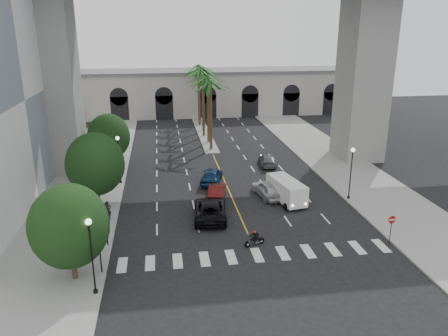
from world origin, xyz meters
TOP-DOWN VIEW (x-y plane):
  - ground at (0.00, 0.00)m, footprint 140.00×140.00m
  - sidewalk_left at (-15.00, 15.00)m, footprint 8.00×100.00m
  - sidewalk_right at (15.00, 15.00)m, footprint 8.00×100.00m
  - median at (0.00, 38.00)m, footprint 2.00×24.00m
  - pier_building at (0.00, 55.00)m, footprint 71.00×10.50m
  - bridge at (3.42, 22.00)m, footprint 75.00×13.00m
  - palm_a at (0.00, 28.00)m, footprint 3.20×3.20m
  - palm_b at (0.10, 32.00)m, footprint 3.20×3.20m
  - palm_c at (-0.20, 36.00)m, footprint 3.20×3.20m
  - palm_d at (0.15, 40.00)m, footprint 3.20×3.20m
  - palm_e at (-0.10, 44.00)m, footprint 3.20×3.20m
  - palm_f at (0.20, 48.00)m, footprint 3.20×3.20m
  - street_tree_near at (-13.00, -3.00)m, footprint 5.20×5.20m
  - street_tree_mid at (-13.00, 10.00)m, footprint 5.44×5.44m
  - street_tree_far at (-13.00, 22.00)m, footprint 5.04×5.04m
  - lamp_post_left_near at (-11.40, -5.00)m, footprint 0.40×0.40m
  - lamp_post_left_far at (-11.40, 16.00)m, footprint 0.40×0.40m
  - lamp_post_right at (11.40, 8.00)m, footprint 0.40×0.40m
  - traffic_signal_near at (-11.30, -2.50)m, footprint 0.25×0.18m
  - traffic_signal_far at (-11.30, 1.50)m, footprint 0.25×0.18m
  - motorcycle_rider at (0.16, 0.02)m, footprint 1.72×0.75m
  - car_a at (3.65, 9.95)m, footprint 2.82×5.19m
  - car_b at (-1.50, 10.25)m, footprint 2.53×4.77m
  - car_c at (-2.73, 5.68)m, footprint 3.35×6.25m
  - car_d at (6.12, 20.20)m, footprint 2.49×4.90m
  - car_e at (-1.50, 14.89)m, footprint 3.25×5.31m
  - cargo_van at (5.09, 8.35)m, footprint 2.92×5.55m
  - pedestrian_a at (-11.73, 6.34)m, footprint 0.76×0.68m
  - pedestrian_b at (-12.86, 4.34)m, footprint 1.05×0.90m
  - do_not_enter_sign at (10.50, -1.71)m, footprint 0.64×0.10m

SIDE VIEW (x-z plane):
  - ground at x=0.00m, z-range 0.00..0.00m
  - sidewalk_left at x=-15.00m, z-range 0.00..0.15m
  - sidewalk_right at x=15.00m, z-range 0.00..0.15m
  - median at x=0.00m, z-range 0.00..0.20m
  - motorcycle_rider at x=0.16m, z-range -0.06..1.24m
  - car_d at x=6.12m, z-range 0.00..1.36m
  - car_b at x=-1.50m, z-range 0.00..1.50m
  - car_c at x=-2.73m, z-range 0.00..1.67m
  - car_a at x=3.65m, z-range 0.00..1.68m
  - car_e at x=-1.50m, z-range 0.00..1.69m
  - pedestrian_a at x=-11.73m, z-range 0.15..1.89m
  - pedestrian_b at x=-12.86m, z-range 0.15..2.03m
  - cargo_van at x=5.09m, z-range 0.13..2.38m
  - do_not_enter_sign at x=10.50m, z-range 0.59..3.23m
  - traffic_signal_near at x=-11.30m, z-range 0.69..4.34m
  - traffic_signal_far at x=-11.30m, z-range 0.69..4.34m
  - lamp_post_left_near at x=-11.40m, z-range 0.55..5.90m
  - lamp_post_left_far at x=-11.40m, z-range 0.55..5.90m
  - lamp_post_right at x=11.40m, z-range 0.55..5.90m
  - street_tree_far at x=-13.00m, z-range 0.56..7.24m
  - street_tree_near at x=-13.00m, z-range 0.58..7.47m
  - street_tree_mid at x=-13.00m, z-range 0.61..7.81m
  - pier_building at x=0.00m, z-range 0.02..8.52m
  - palm_c at x=-0.20m, z-range 3.86..13.96m
  - palm_a at x=0.00m, z-range 3.95..14.25m
  - palm_e at x=-0.10m, z-range 3.99..14.39m
  - palm_b at x=0.10m, z-range 4.07..14.67m
  - palm_f at x=0.20m, z-range 4.11..14.81m
  - palm_d at x=0.15m, z-range 4.20..15.10m
  - bridge at x=3.42m, z-range 5.51..31.51m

